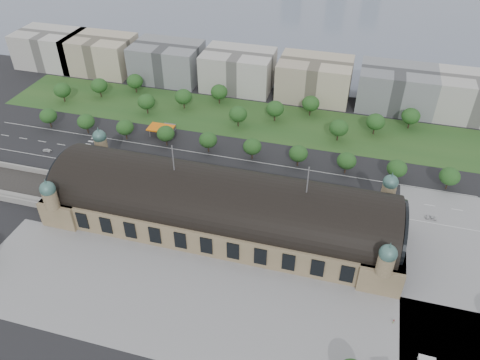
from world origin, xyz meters
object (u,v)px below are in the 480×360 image
(traffic_car_0, at_px, (47,150))
(van_east, at_px, (426,360))
(traffic_car_3, at_px, (168,160))
(parked_car_5, at_px, (175,183))
(parked_car_3, at_px, (142,173))
(parked_car_4, at_px, (131,171))
(pedestrian_0, at_px, (394,321))
(bus_west, at_px, (225,181))
(parked_car_6, at_px, (194,187))
(bus_east, at_px, (283,191))
(traffic_car_6, at_px, (431,218))
(parked_car_0, at_px, (104,166))
(traffic_car_4, at_px, (269,178))
(traffic_car_2, at_px, (151,165))
(bus_mid, at_px, (233,180))
(parked_car_1, at_px, (109,169))
(parked_car_2, at_px, (158,179))
(petrol_station, at_px, (165,128))

(traffic_car_0, bearing_deg, van_east, 67.93)
(traffic_car_3, relative_size, parked_car_5, 0.93)
(parked_car_3, bearing_deg, traffic_car_3, 118.19)
(parked_car_4, bearing_deg, pedestrian_0, 36.53)
(bus_west, bearing_deg, traffic_car_0, 86.79)
(parked_car_6, height_order, bus_west, bus_west)
(traffic_car_0, distance_m, parked_car_5, 77.30)
(traffic_car_3, relative_size, bus_east, 0.41)
(traffic_car_3, relative_size, van_east, 0.87)
(parked_car_3, bearing_deg, traffic_car_6, 60.69)
(traffic_car_0, height_order, parked_car_4, traffic_car_0)
(parked_car_0, height_order, parked_car_5, parked_car_5)
(traffic_car_0, distance_m, traffic_car_4, 120.17)
(traffic_car_3, xyz_separation_m, parked_car_5, (10.93, -17.34, 0.02))
(pedestrian_0, bearing_deg, parked_car_5, 153.07)
(traffic_car_6, height_order, parked_car_3, parked_car_3)
(parked_car_6, bearing_deg, traffic_car_2, -149.12)
(traffic_car_3, xyz_separation_m, bus_mid, (37.78, -9.14, 1.09))
(traffic_car_0, relative_size, van_east, 0.88)
(traffic_car_6, xyz_separation_m, bus_east, (-66.68, -0.17, 0.96))
(parked_car_1, relative_size, parked_car_2, 1.02)
(traffic_car_2, xyz_separation_m, traffic_car_6, (136.42, -4.41, -0.05))
(traffic_car_0, distance_m, parked_car_1, 40.44)
(petrol_station, relative_size, traffic_car_0, 2.92)
(petrol_station, relative_size, parked_car_1, 3.03)
(parked_car_1, relative_size, van_east, 0.85)
(bus_west, xyz_separation_m, bus_mid, (3.52, 1.37, -0.07))
(parked_car_0, relative_size, parked_car_4, 1.04)
(traffic_car_4, xyz_separation_m, parked_car_6, (-33.01, -17.19, -0.00))
(parked_car_5, distance_m, pedestrian_0, 116.74)
(bus_mid, distance_m, van_east, 114.77)
(parked_car_3, distance_m, bus_east, 71.21)
(parked_car_4, height_order, bus_mid, bus_mid)
(parked_car_2, relative_size, bus_west, 0.34)
(bus_mid, bearing_deg, parked_car_5, 107.91)
(traffic_car_2, distance_m, parked_car_3, 7.91)
(parked_car_6, relative_size, bus_mid, 0.36)
(parked_car_1, distance_m, pedestrian_0, 151.21)
(petrol_station, height_order, bus_mid, petrol_station)
(traffic_car_3, distance_m, traffic_car_6, 129.86)
(parked_car_4, bearing_deg, parked_car_2, 50.84)
(parked_car_4, relative_size, bus_west, 0.30)
(petrol_station, xyz_separation_m, bus_west, (46.68, -36.89, -1.10))
(petrol_station, height_order, traffic_car_0, petrol_station)
(traffic_car_4, height_order, parked_car_5, parked_car_5)
(traffic_car_2, relative_size, parked_car_4, 1.28)
(petrol_station, xyz_separation_m, van_east, (136.95, -110.66, -1.84))
(petrol_station, distance_m, parked_car_5, 49.62)
(traffic_car_6, bearing_deg, parked_car_1, -82.29)
(traffic_car_2, height_order, bus_west, bus_west)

